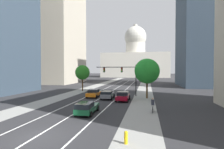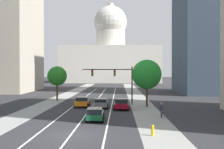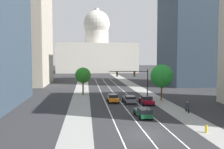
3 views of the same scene
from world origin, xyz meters
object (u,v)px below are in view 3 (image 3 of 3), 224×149
fire_hydrant (206,129)px  street_tree_near_right (162,76)px  capitol_building (97,51)px  car_gray (129,99)px  cyclist (187,107)px  street_tree_near_left (83,75)px  car_orange (113,98)px  traffic_signal_mast (135,77)px  car_green (143,112)px  car_crimson (147,100)px

fire_hydrant → street_tree_near_right: bearing=86.2°
capitol_building → car_gray: 99.13m
car_gray → cyclist: 11.39m
street_tree_near_left → street_tree_near_right: bearing=-30.5°
car_orange → traffic_signal_mast: size_ratio=0.51×
fire_hydrant → street_tree_near_left: bearing=115.3°
car_green → cyclist: bearing=-73.7°
car_crimson → car_gray: size_ratio=0.98×
fire_hydrant → street_tree_near_left: 32.96m
car_crimson → car_green: size_ratio=0.89×
capitol_building → car_green: (1.46, -109.48, -11.30)m
car_orange → cyclist: cyclist is taller
street_tree_near_left → street_tree_near_right: street_tree_near_right is taller
capitol_building → car_gray: size_ratio=10.47×
street_tree_near_right → traffic_signal_mast: bearing=150.4°
car_orange → street_tree_near_right: street_tree_near_right is taller
capitol_building → traffic_signal_mast: size_ratio=5.61×
capitol_building → car_crimson: (4.35, -99.87, -11.28)m
car_orange → car_green: (2.91, -12.40, -0.01)m
car_green → traffic_signal_mast: traffic_signal_mast is taller
capitol_building → car_gray: capitol_building is taller
fire_hydrant → cyclist: cyclist is taller
car_orange → street_tree_near_left: bearing=30.4°
traffic_signal_mast → street_tree_near_left: size_ratio=1.29×
car_crimson → street_tree_near_left: street_tree_near_left is taller
street_tree_near_left → traffic_signal_mast: bearing=-30.9°
car_green → street_tree_near_right: bearing=-28.9°
car_crimson → street_tree_near_left: (-11.51, 12.45, 3.65)m
car_crimson → traffic_signal_mast: size_ratio=0.52×
cyclist → car_gray: bearing=44.5°
car_crimson → traffic_signal_mast: (-0.87, 6.09, 3.61)m
car_crimson → street_tree_near_left: 17.35m
car_crimson → street_tree_near_right: 6.55m
car_gray → cyclist: cyclist is taller
capitol_building → car_orange: (-1.45, -97.08, -11.29)m
capitol_building → street_tree_near_right: (8.20, -96.46, -7.22)m
car_gray → street_tree_near_right: 8.13m
car_gray → fire_hydrant: 19.28m
traffic_signal_mast → street_tree_near_left: street_tree_near_left is taller
cyclist → street_tree_near_left: street_tree_near_left is taller
car_gray → traffic_signal_mast: size_ratio=0.54×
car_gray → fire_hydrant: bearing=-165.1°
traffic_signal_mast → cyclist: 14.81m
capitol_building → traffic_signal_mast: 94.15m
car_gray → street_tree_near_left: (-8.62, 11.06, 3.65)m
car_crimson → car_green: bearing=162.9°
cyclist → fire_hydrant: bearing=171.8°
car_orange → street_tree_near_right: 10.49m
car_green → street_tree_near_right: street_tree_near_right is taller
capitol_building → fire_hydrant: bearing=-86.7°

